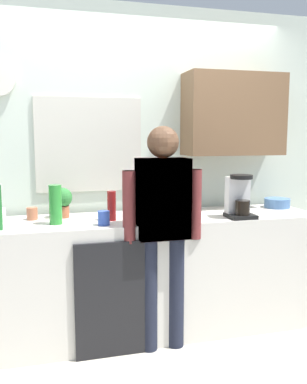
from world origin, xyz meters
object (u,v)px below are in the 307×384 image
at_px(potted_plant, 62,200).
at_px(person_guest, 163,220).
at_px(cup_terracotta_mug, 32,214).
at_px(person_at_sink, 163,220).
at_px(bottle_clear_soda, 55,205).
at_px(cup_white_mug, 0,215).
at_px(mixing_bowl, 277,203).
at_px(coffee_maker, 239,198).
at_px(bottle_red_vinegar, 112,206).
at_px(cup_blue_mug, 104,218).

relative_size(potted_plant, person_guest, 0.14).
distance_m(cup_terracotta_mug, person_at_sink, 0.99).
xyz_separation_m(bottle_clear_soda, person_guest, (0.72, -0.23, -0.10)).
xyz_separation_m(cup_white_mug, person_guest, (1.12, -0.43, -0.01)).
height_order(cup_terracotta_mug, person_at_sink, person_at_sink).
relative_size(mixing_bowl, person_at_sink, 0.14).
xyz_separation_m(coffee_maker, cup_terracotta_mug, (-1.54, 0.31, -0.10)).
relative_size(bottle_clear_soda, mixing_bowl, 1.27).
height_order(bottle_clear_soda, person_guest, person_guest).
bearing_deg(person_at_sink, person_guest, 0.00).
relative_size(cup_white_mug, cup_terracotta_mug, 1.03).
relative_size(bottle_red_vinegar, person_at_sink, 0.14).
bearing_deg(mixing_bowl, bottle_clear_soda, -173.77).
bearing_deg(cup_white_mug, coffee_maker, -9.97).
distance_m(potted_plant, person_at_sink, 0.81).
bearing_deg(bottle_clear_soda, person_at_sink, -17.29).
bearing_deg(coffee_maker, cup_terracotta_mug, 168.66).
relative_size(bottle_red_vinegar, person_guest, 0.14).
bearing_deg(cup_terracotta_mug, mixing_bowl, 0.09).
bearing_deg(person_guest, bottle_red_vinegar, -30.80).
bearing_deg(mixing_bowl, cup_white_mug, -179.97).
bearing_deg(potted_plant, cup_white_mug, -176.58).
bearing_deg(bottle_red_vinegar, cup_terracotta_mug, 162.83).
relative_size(cup_blue_mug, cup_terracotta_mug, 1.09).
bearing_deg(cup_blue_mug, bottle_clear_soda, 159.20).
bearing_deg(potted_plant, mixing_bowl, -0.80).
xyz_separation_m(cup_white_mug, cup_terracotta_mug, (0.23, -0.00, -0.00)).
distance_m(coffee_maker, cup_terracotta_mug, 1.57).
xyz_separation_m(cup_blue_mug, person_guest, (0.40, -0.10, -0.01)).
bearing_deg(cup_terracotta_mug, person_at_sink, -25.69).
xyz_separation_m(person_at_sink, person_guest, (0.00, 0.00, 0.00)).
bearing_deg(mixing_bowl, cup_terracotta_mug, -179.91).
bearing_deg(bottle_red_vinegar, person_guest, -38.22).
xyz_separation_m(cup_blue_mug, mixing_bowl, (1.57, 0.33, -0.01)).
distance_m(coffee_maker, bottle_red_vinegar, 0.97).
relative_size(cup_blue_mug, cup_white_mug, 1.05).
height_order(cup_blue_mug, mixing_bowl, cup_blue_mug).
bearing_deg(bottle_clear_soda, cup_terracotta_mug, 129.43).
bearing_deg(cup_white_mug, person_at_sink, -21.07).
distance_m(bottle_clear_soda, cup_white_mug, 0.45).
distance_m(bottle_clear_soda, person_guest, 0.76).
bearing_deg(person_at_sink, cup_terracotta_mug, 153.73).
bearing_deg(cup_white_mug, bottle_red_vinegar, -12.60).
distance_m(bottle_red_vinegar, person_guest, 0.41).
height_order(cup_blue_mug, cup_white_mug, cup_blue_mug).
height_order(bottle_clear_soda, mixing_bowl, bottle_clear_soda).
relative_size(mixing_bowl, person_guest, 0.14).
bearing_deg(person_at_sink, cup_blue_mug, 165.06).
bearing_deg(bottle_red_vinegar, cup_blue_mug, -118.25).
relative_size(bottle_clear_soda, cup_terracotta_mug, 3.04).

